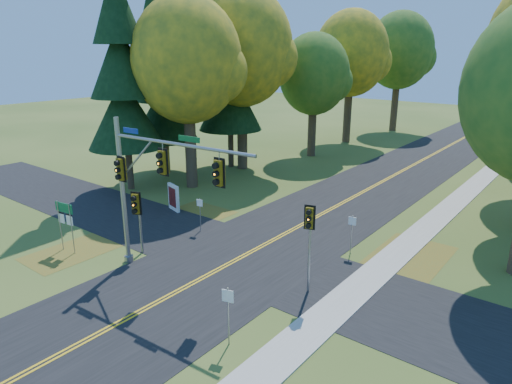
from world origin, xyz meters
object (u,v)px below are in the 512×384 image
Objects in this scene: traffic_mast at (149,178)px; route_sign_cluster at (65,217)px; east_signal_pole at (309,227)px; info_kiosk at (174,198)px.

route_sign_cluster is (-5.51, -1.27, -2.75)m from traffic_mast.
east_signal_pole is 2.30× the size of info_kiosk.
east_signal_pole reaches higher than info_kiosk.
route_sign_cluster is (-12.34, -4.02, -1.19)m from east_signal_pole.
route_sign_cluster is at bearing 179.23° from east_signal_pole.
traffic_mast is 9.63m from info_kiosk.
traffic_mast reaches higher than info_kiosk.
traffic_mast is 7.53m from east_signal_pole.
east_signal_pole is at bearing -0.44° from info_kiosk.
traffic_mast reaches higher than route_sign_cluster.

